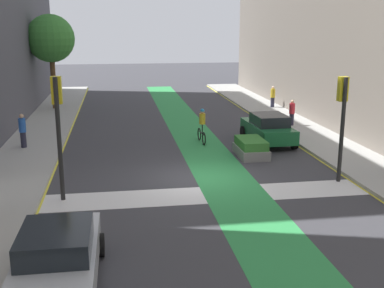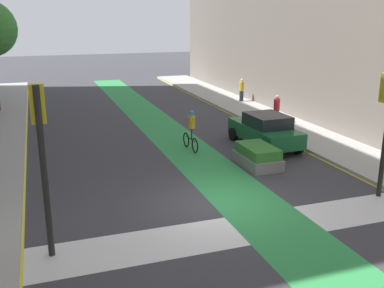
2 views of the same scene
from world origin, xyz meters
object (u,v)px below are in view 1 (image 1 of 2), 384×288
Objects in this scene: car_silver_left_near at (58,257)px; pedestrian_sidewalk_right_a at (273,97)px; traffic_signal_near_right at (342,109)px; median_planter at (251,148)px; traffic_signal_near_left at (58,115)px; street_tree_near at (51,39)px; cyclist_in_lane at (202,125)px; pedestrian_sidewalk_left_a at (23,130)px; car_green_right_far at (268,128)px; pedestrian_sidewalk_right_b at (292,112)px.

pedestrian_sidewalk_right_a is (12.89, 23.27, 0.14)m from car_silver_left_near.
median_planter is (-2.44, 4.10, -2.52)m from traffic_signal_near_right.
street_tree_near reaches higher than traffic_signal_near_left.
cyclist_in_lane is 11.83m from pedestrian_sidewalk_right_a.
traffic_signal_near_left is 10.09m from cyclist_in_lane.
pedestrian_sidewalk_left_a is 12.41m from street_tree_near.
car_green_right_far is 12.50m from pedestrian_sidewalk_left_a.
car_green_right_far and car_silver_left_near have the same top height.
cyclist_in_lane is (5.88, 13.75, 0.17)m from car_silver_left_near.
traffic_signal_near_right is 8.49m from cyclist_in_lane.
street_tree_near reaches higher than car_silver_left_near.
traffic_signal_near_left is 6.67m from car_silver_left_near.
pedestrian_sidewalk_left_a is at bearing 152.46° from traffic_signal_near_right.
pedestrian_sidewalk_right_b is 17.72m from street_tree_near.
median_planter is at bearing 54.35° from car_silver_left_near.
street_tree_near is at bearing 96.71° from car_silver_left_near.
pedestrian_sidewalk_left_a is at bearing -179.26° from cyclist_in_lane.
pedestrian_sidewalk_left_a is at bearing 177.78° from car_green_right_far.
car_green_right_far is 1.01× the size of car_silver_left_near.
car_green_right_far is 3.49m from cyclist_in_lane.
street_tree_near is at bearing 125.16° from traffic_signal_near_right.
pedestrian_sidewalk_left_a is 15.45m from pedestrian_sidewalk_right_b.
traffic_signal_near_right is 2.69× the size of pedestrian_sidewalk_right_b.
median_planter is (-5.16, -12.50, -0.54)m from pedestrian_sidewalk_right_a.
pedestrian_sidewalk_left_a is at bearing 103.10° from car_silver_left_near.
median_planter is (8.27, 4.53, -2.67)m from traffic_signal_near_left.
pedestrian_sidewalk_left_a is (-12.49, 0.48, 0.21)m from car_green_right_far.
traffic_signal_near_left is 9.80m from median_planter.
car_silver_left_near is 14.95m from cyclist_in_lane.
pedestrian_sidewalk_right_a is at bearing 80.68° from traffic_signal_near_right.
traffic_signal_near_right reaches higher than median_planter.
cyclist_in_lane is at bearing -126.32° from pedestrian_sidewalk_right_a.
median_planter is (1.85, -2.97, -0.57)m from cyclist_in_lane.
cyclist_in_lane is 15.17m from street_tree_near.
traffic_signal_near_right reaches higher than pedestrian_sidewalk_left_a.
car_silver_left_near is at bearing -146.71° from traffic_signal_near_right.
car_silver_left_near is at bearing -125.65° from median_planter.
traffic_signal_near_right is 12.34m from car_silver_left_near.
traffic_signal_near_left is 2.81× the size of pedestrian_sidewalk_right_a.
traffic_signal_near_right is 0.62× the size of street_tree_near.
street_tree_near is 3.06× the size of median_planter.
cyclist_in_lane is (-3.43, 0.60, 0.17)m from car_green_right_far.
pedestrian_sidewalk_right_a is (13.42, 17.03, -2.13)m from traffic_signal_near_left.
traffic_signal_near_left reaches higher than car_silver_left_near.
pedestrian_sidewalk_right_b is (6.07, 3.02, -0.04)m from cyclist_in_lane.
car_green_right_far reaches higher than median_planter.
pedestrian_sidewalk_left_a is at bearing -168.28° from pedestrian_sidewalk_right_b.
pedestrian_sidewalk_right_b is at bearing 54.79° from median_planter.
cyclist_in_lane is at bearing 121.20° from traffic_signal_near_right.
pedestrian_sidewalk_right_a is at bearing 70.58° from car_green_right_far.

